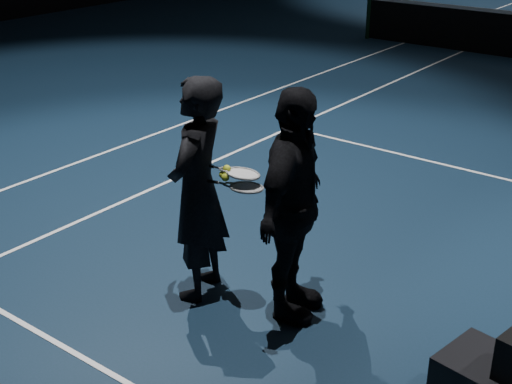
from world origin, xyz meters
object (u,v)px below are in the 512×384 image
at_px(racket_lower, 247,187).
at_px(tennis_balls, 225,174).
at_px(player_b, 293,207).
at_px(racket_upper, 243,174).
at_px(player_a, 198,190).

bearing_deg(racket_lower, tennis_balls, 178.53).
distance_m(player_b, racket_upper, 0.49).
xyz_separation_m(racket_lower, racket_upper, (-0.06, 0.03, 0.10)).
height_order(player_a, tennis_balls, player_a).
xyz_separation_m(player_b, tennis_balls, (-0.58, -0.14, 0.19)).
relative_size(racket_lower, tennis_balls, 5.67).
xyz_separation_m(player_a, tennis_balls, (0.25, 0.07, 0.19)).
distance_m(racket_upper, tennis_balls, 0.15).
relative_size(player_a, tennis_balls, 16.32).
bearing_deg(racket_upper, player_a, -178.29).
xyz_separation_m(racket_lower, tennis_balls, (-0.19, -0.04, 0.09)).
relative_size(player_b, racket_upper, 2.88).
relative_size(player_a, racket_upper, 2.88).
bearing_deg(player_b, tennis_balls, 88.87).
height_order(player_b, tennis_balls, player_b).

